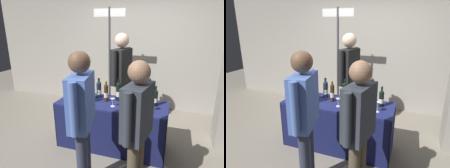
{
  "view_description": "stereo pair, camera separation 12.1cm",
  "coord_description": "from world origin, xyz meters",
  "views": [
    {
      "loc": [
        0.88,
        -2.67,
        1.92
      ],
      "look_at": [
        0.0,
        0.0,
        1.06
      ],
      "focal_mm": 31.54,
      "sensor_mm": 36.0,
      "label": 1
    },
    {
      "loc": [
        1.0,
        -2.63,
        1.92
      ],
      "look_at": [
        0.0,
        0.0,
        1.06
      ],
      "focal_mm": 31.54,
      "sensor_mm": 36.0,
      "label": 2
    }
  ],
  "objects": [
    {
      "name": "flower_vase",
      "position": [
        -0.39,
        0.01,
        0.87
      ],
      "size": [
        0.11,
        0.11,
        0.4
      ],
      "color": "slate",
      "rests_on": "tasting_table"
    },
    {
      "name": "taster_foreground_right",
      "position": [
        -0.04,
        -0.93,
        1.01
      ],
      "size": [
        0.3,
        0.61,
        1.67
      ],
      "rotation": [
        0.0,
        0.0,
        1.77
      ],
      "color": "#2D3347",
      "rests_on": "ground_plane"
    },
    {
      "name": "wine_glass_near_vendor",
      "position": [
        0.06,
        -0.13,
        0.84
      ],
      "size": [
        0.07,
        0.07,
        0.12
      ],
      "color": "silver",
      "rests_on": "tasting_table"
    },
    {
      "name": "ground_plane",
      "position": [
        0.0,
        0.0,
        0.0
      ],
      "size": [
        12.0,
        12.0,
        0.0
      ],
      "primitive_type": "plane",
      "color": "gray"
    },
    {
      "name": "tasting_table",
      "position": [
        0.0,
        0.0,
        0.51
      ],
      "size": [
        1.7,
        0.63,
        0.76
      ],
      "color": "#191E51",
      "rests_on": "ground_plane"
    },
    {
      "name": "vendor_presenter",
      "position": [
        -0.01,
        0.58,
        1.08
      ],
      "size": [
        0.29,
        0.58,
        1.78
      ],
      "rotation": [
        0.0,
        0.0,
        -1.79
      ],
      "color": "#2D3347",
      "rests_on": "ground_plane"
    },
    {
      "name": "featured_wine_bottle",
      "position": [
        -0.56,
        -0.08,
        0.89
      ],
      "size": [
        0.07,
        0.07,
        0.31
      ],
      "color": "black",
      "rests_on": "tasting_table"
    },
    {
      "name": "display_bottle_4",
      "position": [
        0.64,
        0.09,
        0.88
      ],
      "size": [
        0.07,
        0.07,
        0.3
      ],
      "color": "black",
      "rests_on": "tasting_table"
    },
    {
      "name": "display_bottle_1",
      "position": [
        -0.35,
        -0.12,
        0.9
      ],
      "size": [
        0.08,
        0.08,
        0.33
      ],
      "color": "black",
      "rests_on": "tasting_table"
    },
    {
      "name": "booth_signpost",
      "position": [
        -0.38,
        1.0,
        1.36
      ],
      "size": [
        0.62,
        0.04,
        2.22
      ],
      "color": "#47474C",
      "rests_on": "ground_plane"
    },
    {
      "name": "back_partition",
      "position": [
        0.0,
        1.83,
        1.41
      ],
      "size": [
        7.42,
        0.12,
        2.82
      ],
      "primitive_type": "cube",
      "color": "#9E998E",
      "rests_on": "ground_plane"
    },
    {
      "name": "display_bottle_3",
      "position": [
        -0.11,
        0.03,
        0.9
      ],
      "size": [
        0.07,
        0.07,
        0.33
      ],
      "color": "#38230F",
      "rests_on": "tasting_table"
    },
    {
      "name": "wine_glass_mid",
      "position": [
        0.62,
        -0.12,
        0.86
      ],
      "size": [
        0.08,
        0.08,
        0.15
      ],
      "color": "silver",
      "rests_on": "tasting_table"
    },
    {
      "name": "display_bottle_2",
      "position": [
        -0.27,
        0.15,
        0.9
      ],
      "size": [
        0.08,
        0.08,
        0.33
      ],
      "color": "#192333",
      "rests_on": "tasting_table"
    },
    {
      "name": "display_bottle_0",
      "position": [
        0.07,
        0.13,
        0.91
      ],
      "size": [
        0.08,
        0.08,
        0.35
      ],
      "color": "black",
      "rests_on": "tasting_table"
    },
    {
      "name": "taster_foreground_left",
      "position": [
        0.56,
        -0.9,
        0.95
      ],
      "size": [
        0.28,
        0.57,
        1.6
      ],
      "rotation": [
        0.0,
        0.0,
        1.39
      ],
      "color": "#4C4233",
      "rests_on": "ground_plane"
    }
  ]
}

